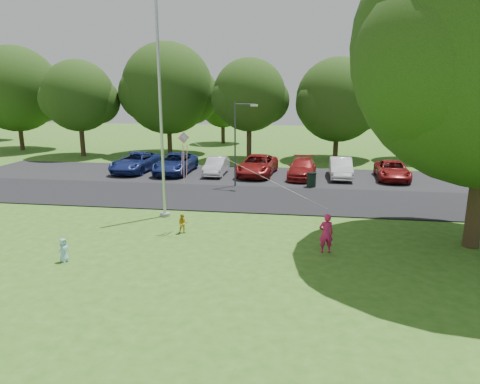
# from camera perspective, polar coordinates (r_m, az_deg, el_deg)

# --- Properties ---
(ground) EXTENTS (120.00, 120.00, 0.00)m
(ground) POSITION_cam_1_polar(r_m,az_deg,el_deg) (16.07, -3.53, -8.85)
(ground) COLOR #33651A
(ground) RESTS_ON ground
(park_road) EXTENTS (60.00, 6.00, 0.06)m
(park_road) POSITION_cam_1_polar(r_m,az_deg,el_deg) (24.50, 0.78, -0.82)
(park_road) COLOR black
(park_road) RESTS_ON ground
(parking_strip) EXTENTS (42.00, 7.00, 0.06)m
(parking_strip) POSITION_cam_1_polar(r_m,az_deg,el_deg) (30.79, 2.39, 2.16)
(parking_strip) COLOR black
(parking_strip) RESTS_ON ground
(flagpole) EXTENTS (0.50, 0.50, 10.00)m
(flagpole) POSITION_cam_1_polar(r_m,az_deg,el_deg) (20.71, -10.42, 7.94)
(flagpole) COLOR #B7BABF
(flagpole) RESTS_ON ground
(street_lamp) EXTENTS (1.49, 0.47, 5.35)m
(street_lamp) POSITION_cam_1_polar(r_m,az_deg,el_deg) (26.85, -0.24, 7.37)
(street_lamp) COLOR #3F3F44
(street_lamp) RESTS_ON ground
(trash_can) EXTENTS (0.61, 0.61, 0.97)m
(trash_can) POSITION_cam_1_polar(r_m,az_deg,el_deg) (27.50, 9.50, 1.58)
(trash_can) COLOR black
(trash_can) RESTS_ON ground
(tree_row) EXTENTS (64.35, 11.94, 10.88)m
(tree_row) POSITION_cam_1_polar(r_m,az_deg,el_deg) (38.78, 6.27, 12.90)
(tree_row) COLOR #332316
(tree_row) RESTS_ON ground
(horizon_trees) EXTENTS (77.46, 7.20, 7.02)m
(horizon_trees) POSITION_cam_1_polar(r_m,az_deg,el_deg) (48.44, 9.68, 11.24)
(horizon_trees) COLOR #332316
(horizon_trees) RESTS_ON ground
(parked_cars) EXTENTS (21.04, 5.53, 1.45)m
(parked_cars) POSITION_cam_1_polar(r_m,az_deg,el_deg) (30.84, 0.38, 3.56)
(parked_cars) COLOR navy
(parked_cars) RESTS_ON ground
(woman) EXTENTS (0.63, 0.48, 1.55)m
(woman) POSITION_cam_1_polar(r_m,az_deg,el_deg) (16.66, 11.40, -5.43)
(woman) COLOR #CA1B5A
(woman) RESTS_ON ground
(child_yellow) EXTENTS (0.49, 0.42, 0.87)m
(child_yellow) POSITION_cam_1_polar(r_m,az_deg,el_deg) (18.74, -7.63, -4.20)
(child_yellow) COLOR gold
(child_yellow) RESTS_ON ground
(child_blue) EXTENTS (0.42, 0.50, 0.88)m
(child_blue) POSITION_cam_1_polar(r_m,az_deg,el_deg) (16.88, -22.44, -7.17)
(child_blue) COLOR #9CD3F0
(child_blue) RESTS_ON ground
(kite) EXTENTS (6.23, 2.12, 2.62)m
(kite) POSITION_cam_1_polar(r_m,az_deg,el_deg) (18.38, -6.92, 5.56)
(kite) COLOR pink
(kite) RESTS_ON ground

